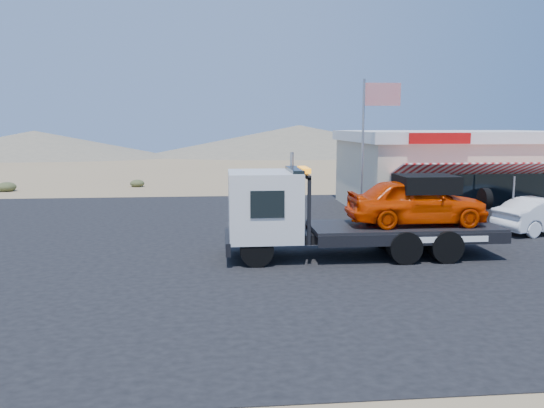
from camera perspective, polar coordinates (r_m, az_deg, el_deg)
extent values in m
plane|color=#927653|center=(16.98, -2.07, -5.87)|extent=(120.00, 120.00, 0.00)
cube|color=black|center=(20.09, 3.14, -3.59)|extent=(32.00, 24.00, 0.02)
cylinder|color=black|center=(15.83, -1.64, -4.99)|extent=(1.00, 0.30, 1.00)
cylinder|color=black|center=(17.79, -2.07, -3.49)|extent=(1.00, 0.30, 1.00)
cylinder|color=black|center=(16.74, 14.02, -4.50)|extent=(1.00, 0.55, 1.00)
cylinder|color=black|center=(18.60, 11.98, -3.14)|extent=(1.00, 0.55, 1.00)
cylinder|color=black|center=(17.21, 18.13, -4.32)|extent=(1.00, 0.55, 1.00)
cylinder|color=black|center=(19.03, 15.73, -3.01)|extent=(1.00, 0.55, 1.00)
cube|color=black|center=(17.40, 10.45, -3.39)|extent=(8.23, 1.00, 0.30)
cube|color=silver|center=(16.61, -0.85, -0.12)|extent=(2.21, 2.36, 2.11)
cube|color=black|center=(16.62, 2.42, 2.32)|extent=(0.35, 2.01, 0.90)
cube|color=black|center=(16.76, 3.43, -0.23)|extent=(0.10, 2.21, 2.01)
cube|color=orange|center=(16.62, 3.46, 3.71)|extent=(0.25, 1.20, 0.15)
cube|color=black|center=(17.68, 13.92, -2.40)|extent=(6.02, 2.31, 0.15)
imported|color=#DD3500|center=(17.68, 15.24, 0.27)|extent=(4.42, 1.78, 1.51)
cube|color=black|center=(17.72, 16.22, 2.11)|extent=(1.81, 1.51, 0.55)
cube|color=beige|center=(28.00, 18.76, 2.94)|extent=(10.00, 8.00, 3.40)
cube|color=white|center=(27.89, 18.95, 6.92)|extent=(10.40, 8.40, 0.50)
cube|color=red|center=(22.99, 17.61, 6.75)|extent=(2.60, 0.12, 0.45)
cube|color=black|center=(24.42, 22.57, 1.51)|extent=(7.00, 0.06, 1.60)
cube|color=red|center=(23.57, 23.70, 3.54)|extent=(9.00, 1.73, 0.61)
cylinder|color=#99999E|center=(21.31, 15.09, -0.15)|extent=(0.08, 0.08, 2.20)
cylinder|color=#99999E|center=(23.02, 24.46, 0.00)|extent=(0.08, 0.08, 2.20)
cylinder|color=#99999E|center=(21.71, 9.70, 5.22)|extent=(0.10, 0.10, 6.00)
cube|color=#B20C14|center=(21.92, 11.79, 11.48)|extent=(1.50, 0.02, 0.90)
ellipsoid|color=#434827|center=(38.01, -26.65, 1.71)|extent=(1.18, 1.18, 0.64)
ellipsoid|color=#434827|center=(37.68, -14.30, 2.21)|extent=(0.97, 0.97, 0.52)
ellipsoid|color=#434827|center=(40.12, 0.41, 2.75)|extent=(0.74, 0.74, 0.40)
cone|color=#726B59|center=(75.40, -24.17, 5.89)|extent=(36.00, 36.00, 3.50)
cone|color=#726B59|center=(75.26, 2.95, 6.88)|extent=(44.00, 44.00, 4.20)
cone|color=#726B59|center=(81.51, 24.86, 5.81)|extent=(32.00, 32.00, 3.00)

